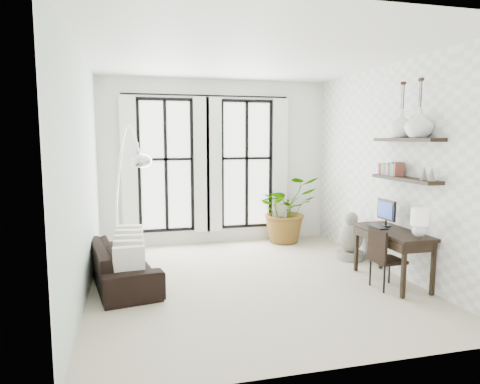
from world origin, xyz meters
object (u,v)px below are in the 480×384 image
object	(u,v)px
desk	(394,234)
desk_chair	(383,255)
plant	(286,209)
buddha	(351,240)
sofa	(123,263)
arc_lamp	(127,159)

from	to	relation	value
desk	desk_chair	world-z (taller)	desk
plant	desk_chair	bearing A→B (deg)	-83.14
desk	buddha	bearing A→B (deg)	88.92
sofa	desk_chair	distance (m)	3.67
sofa	arc_lamp	world-z (taller)	arc_lamp
plant	desk_chair	world-z (taller)	plant
desk	arc_lamp	size ratio (longest dim) A/B	0.57
arc_lamp	plant	bearing A→B (deg)	21.33
sofa	desk_chair	xyz separation A→B (m)	(3.48, -1.13, 0.19)
desk_chair	plant	bearing A→B (deg)	93.48
plant	sofa	bearing A→B (deg)	-150.55
desk_chair	arc_lamp	world-z (taller)	arc_lamp
plant	desk	xyz separation A→B (m)	(0.61, -2.75, 0.05)
plant	arc_lamp	bearing A→B (deg)	-158.67
desk_chair	arc_lamp	size ratio (longest dim) A/B	0.37
sofa	desk_chair	bearing A→B (deg)	-117.83
arc_lamp	buddha	distance (m)	3.94
arc_lamp	desk_chair	bearing A→B (deg)	-26.85
sofa	buddha	size ratio (longest dim) A/B	2.38
desk	arc_lamp	bearing A→B (deg)	156.76
sofa	buddha	xyz separation A→B (m)	(3.77, 0.29, 0.06)
buddha	desk	bearing A→B (deg)	-91.08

